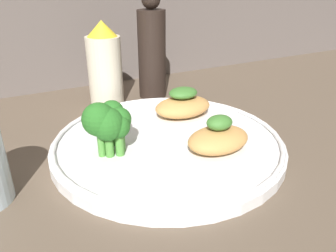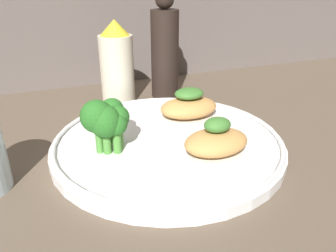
{
  "view_description": "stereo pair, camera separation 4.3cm",
  "coord_description": "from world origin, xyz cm",
  "px_view_note": "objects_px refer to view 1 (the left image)",
  "views": [
    {
      "loc": [
        -18.1,
        -34.27,
        21.39
      ],
      "look_at": [
        0.0,
        0.0,
        3.4
      ],
      "focal_mm": 35.0,
      "sensor_mm": 36.0,
      "label": 1
    },
    {
      "loc": [
        -14.22,
        -36.05,
        21.39
      ],
      "look_at": [
        0.0,
        0.0,
        3.4
      ],
      "focal_mm": 35.0,
      "sensor_mm": 36.0,
      "label": 2
    }
  ],
  "objects_px": {
    "plate": "(168,142)",
    "sauce_bottle": "(105,66)",
    "pepper_grinder": "(152,51)",
    "broccoli_bunch": "(108,122)"
  },
  "relations": [
    {
      "from": "plate",
      "to": "sauce_bottle",
      "type": "bearing_deg",
      "value": 94.87
    },
    {
      "from": "sauce_bottle",
      "to": "pepper_grinder",
      "type": "bearing_deg",
      "value": 0.0
    },
    {
      "from": "sauce_bottle",
      "to": "plate",
      "type": "bearing_deg",
      "value": -85.13
    },
    {
      "from": "plate",
      "to": "broccoli_bunch",
      "type": "height_order",
      "value": "broccoli_bunch"
    },
    {
      "from": "plate",
      "to": "pepper_grinder",
      "type": "bearing_deg",
      "value": 70.05
    },
    {
      "from": "plate",
      "to": "sauce_bottle",
      "type": "relative_size",
      "value": 2.09
    },
    {
      "from": "plate",
      "to": "broccoli_bunch",
      "type": "relative_size",
      "value": 4.49
    },
    {
      "from": "plate",
      "to": "pepper_grinder",
      "type": "height_order",
      "value": "pepper_grinder"
    },
    {
      "from": "sauce_bottle",
      "to": "pepper_grinder",
      "type": "xyz_separation_m",
      "value": [
        0.09,
        0.0,
        0.02
      ]
    },
    {
      "from": "broccoli_bunch",
      "to": "sauce_bottle",
      "type": "distance_m",
      "value": 0.21
    }
  ]
}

